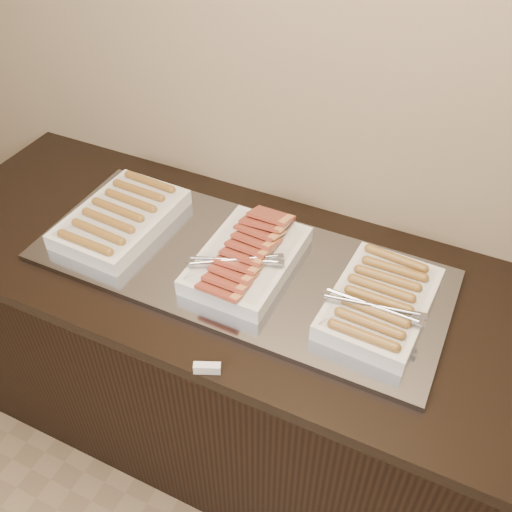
{
  "coord_description": "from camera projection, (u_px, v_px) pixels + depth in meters",
  "views": [
    {
      "loc": [
        0.56,
        1.07,
        2.05
      ],
      "look_at": [
        0.05,
        2.13,
        0.97
      ],
      "focal_mm": 40.0,
      "sensor_mm": 36.0,
      "label": 1
    }
  ],
  "objects": [
    {
      "name": "warming_tray",
      "position": [
        239.0,
        266.0,
        1.66
      ],
      "size": [
        1.2,
        0.5,
        0.02
      ],
      "primitive_type": "cube",
      "color": "#90929D",
      "rests_on": "counter"
    },
    {
      "name": "dish_right",
      "position": [
        380.0,
        302.0,
        1.49
      ],
      "size": [
        0.27,
        0.38,
        0.08
      ],
      "rotation": [
        0.0,
        0.0,
        -0.05
      ],
      "color": "silver",
      "rests_on": "warming_tray"
    },
    {
      "name": "label_holder",
      "position": [
        207.0,
        368.0,
        1.38
      ],
      "size": [
        0.07,
        0.04,
        0.03
      ],
      "primitive_type": "cube",
      "rotation": [
        0.0,
        0.0,
        0.41
      ],
      "color": "silver",
      "rests_on": "counter"
    },
    {
      "name": "counter",
      "position": [
        242.0,
        362.0,
        1.97
      ],
      "size": [
        2.06,
        0.76,
        0.9
      ],
      "color": "black",
      "rests_on": "ground"
    },
    {
      "name": "dish_left",
      "position": [
        121.0,
        217.0,
        1.76
      ],
      "size": [
        0.28,
        0.4,
        0.07
      ],
      "rotation": [
        0.0,
        0.0,
        -0.04
      ],
      "color": "silver",
      "rests_on": "warming_tray"
    },
    {
      "name": "dish_center",
      "position": [
        247.0,
        258.0,
        1.62
      ],
      "size": [
        0.27,
        0.4,
        0.1
      ],
      "rotation": [
        0.0,
        0.0,
        -0.01
      ],
      "color": "silver",
      "rests_on": "warming_tray"
    }
  ]
}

